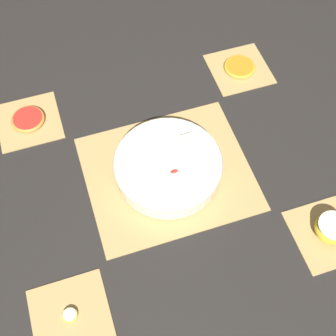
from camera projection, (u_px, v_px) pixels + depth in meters
The scene contains 11 objects.
ground_plane at pixel (168, 174), 1.17m from camera, with size 6.00×6.00×0.00m, color black.
bamboo_mat_center at pixel (168, 173), 1.17m from camera, with size 0.41×0.35×0.01m.
coaster_mat_near_left at pixel (71, 316), 0.99m from camera, with size 0.16×0.16×0.01m.
coaster_mat_near_right at pixel (329, 233), 1.09m from camera, with size 0.16×0.16×0.01m.
coaster_mat_far_left at pixel (29, 121), 1.25m from camera, with size 0.16×0.16×0.01m.
coaster_mat_far_right at pixel (239, 69), 1.35m from camera, with size 0.16×0.16×0.01m.
fruit_salad_bowl at pixel (168, 166), 1.14m from camera, with size 0.27×0.27×0.06m.
apple_half at pixel (332, 228), 1.07m from camera, with size 0.08×0.08×0.04m.
orange_slice_whole at pixel (240, 67), 1.35m from camera, with size 0.09×0.09×0.01m.
banana_coin_single at pixel (70, 315), 0.98m from camera, with size 0.03×0.03×0.01m.
grapefruit_slice at pixel (28, 119), 1.25m from camera, with size 0.09×0.09×0.01m.
Camera 1 is at (-0.18, -0.57, 1.01)m, focal length 50.00 mm.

